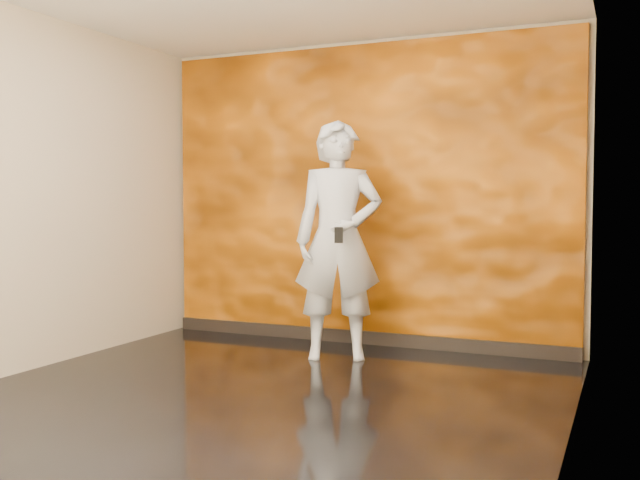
{
  "coord_description": "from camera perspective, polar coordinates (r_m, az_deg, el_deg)",
  "views": [
    {
      "loc": [
        2.29,
        -4.24,
        1.31
      ],
      "look_at": [
        0.04,
        0.91,
        1.01
      ],
      "focal_mm": 40.0,
      "sensor_mm": 36.0,
      "label": 1
    }
  ],
  "objects": [
    {
      "name": "room",
      "position": [
        4.82,
        -4.77,
        4.06
      ],
      "size": [
        4.02,
        4.02,
        2.81
      ],
      "color": "black",
      "rests_on": "ground"
    },
    {
      "name": "feature_wall",
      "position": [
        6.61,
        3.35,
        3.61
      ],
      "size": [
        3.9,
        0.06,
        2.75
      ],
      "primitive_type": "cube",
      "color": "orange",
      "rests_on": "ground"
    },
    {
      "name": "baseboard",
      "position": [
        6.69,
        3.2,
        -7.76
      ],
      "size": [
        3.9,
        0.04,
        0.12
      ],
      "primitive_type": "cube",
      "color": "black",
      "rests_on": "ground"
    },
    {
      "name": "man",
      "position": [
        5.97,
        1.49,
        0.0
      ],
      "size": [
        0.85,
        0.72,
        1.99
      ],
      "primitive_type": "imported",
      "rotation": [
        0.0,
        0.0,
        0.39
      ],
      "color": "#9DA1AB",
      "rests_on": "ground"
    },
    {
      "name": "phone",
      "position": [
        5.68,
        1.51,
        0.4
      ],
      "size": [
        0.07,
        0.04,
        0.13
      ],
      "primitive_type": "cube",
      "rotation": [
        0.0,
        0.0,
        0.37
      ],
      "color": "black",
      "rests_on": "man"
    }
  ]
}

